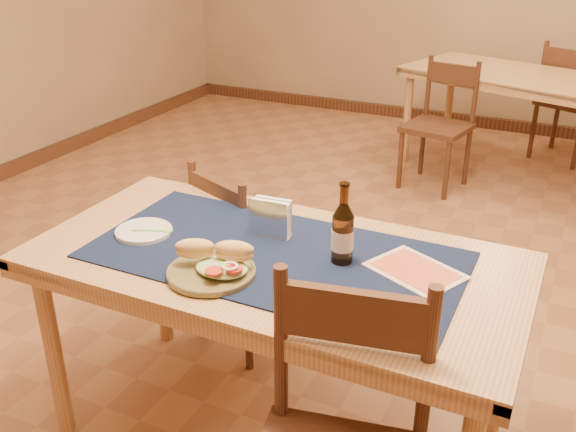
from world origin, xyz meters
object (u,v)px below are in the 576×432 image
at_px(main_table, 275,278).
at_px(napkin_holder, 270,219).
at_px(chair_main_far, 246,253).
at_px(sandwich_plate, 214,266).
at_px(back_table, 520,85).
at_px(beer_bottle, 343,233).

xyz_separation_m(main_table, napkin_holder, (-0.08, 0.12, 0.15)).
xyz_separation_m(chair_main_far, sandwich_plate, (0.27, -0.67, 0.34)).
distance_m(back_table, chair_main_far, 2.79).
xyz_separation_m(sandwich_plate, beer_bottle, (0.32, 0.24, 0.07)).
xyz_separation_m(main_table, chair_main_far, (-0.38, 0.47, -0.23)).
relative_size(main_table, chair_main_far, 1.89).
xyz_separation_m(chair_main_far, beer_bottle, (0.59, -0.42, 0.41)).
bearing_deg(beer_bottle, chair_main_far, 144.39).
xyz_separation_m(back_table, beer_bottle, (-0.15, -3.11, 0.19)).
height_order(sandwich_plate, napkin_holder, napkin_holder).
relative_size(back_table, napkin_holder, 11.22).
distance_m(chair_main_far, napkin_holder, 0.60).
distance_m(back_table, beer_bottle, 3.12).
distance_m(sandwich_plate, napkin_holder, 0.31).
bearing_deg(main_table, beer_bottle, 13.36).
bearing_deg(chair_main_far, napkin_holder, -49.62).
relative_size(main_table, sandwich_plate, 5.85).
bearing_deg(back_table, beer_bottle, -92.73).
bearing_deg(main_table, back_table, 83.49).
bearing_deg(chair_main_far, back_table, 74.60).
distance_m(chair_main_far, sandwich_plate, 0.80).
bearing_deg(napkin_holder, beer_bottle, -13.03).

